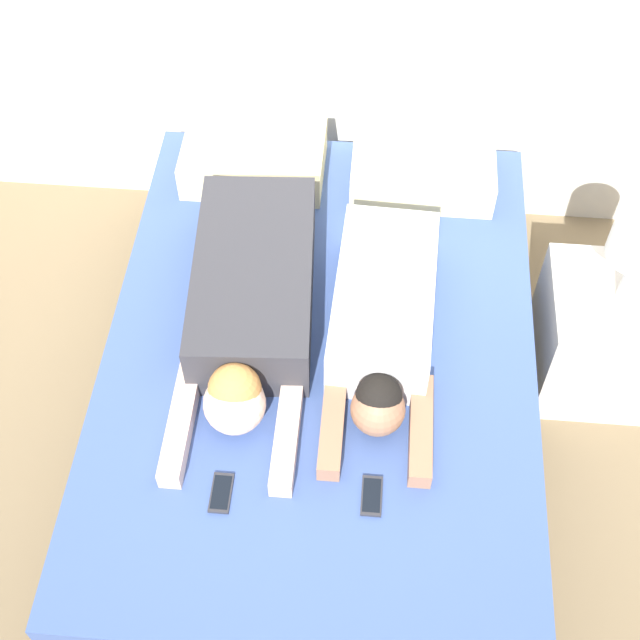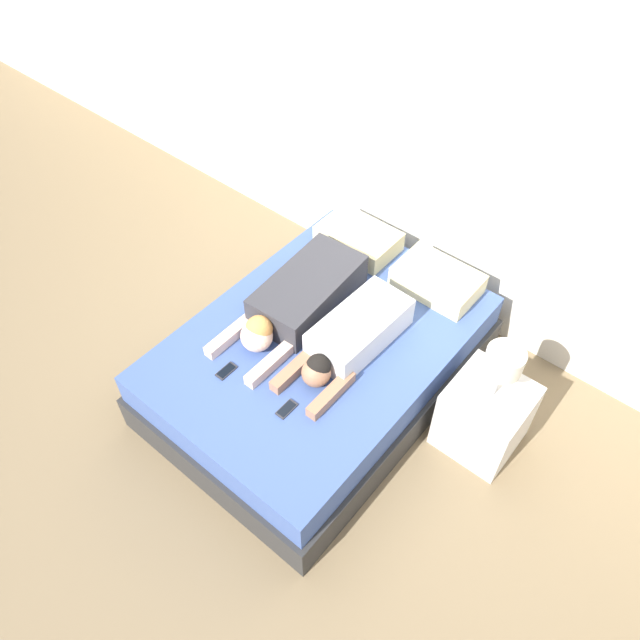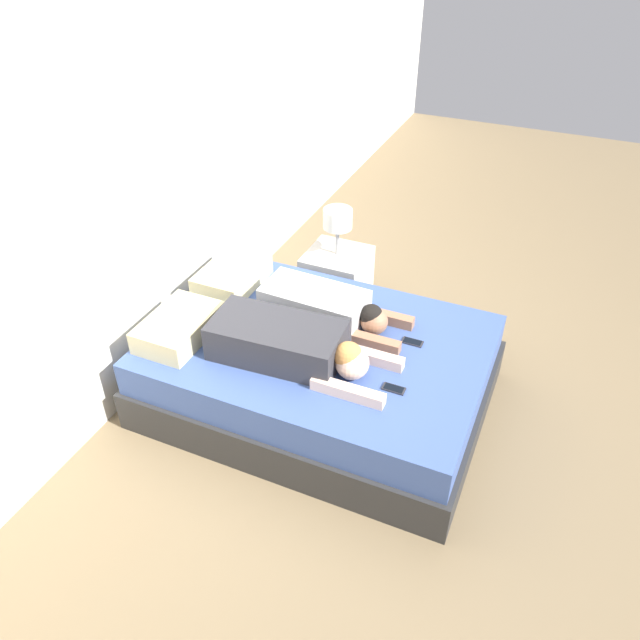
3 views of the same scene
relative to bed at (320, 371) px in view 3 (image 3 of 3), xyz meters
The scene contains 10 objects.
ground_plane 0.25m from the bed, ahead, with size 12.00×12.00×0.00m, color #7F6B4C.
wall_back 1.59m from the bed, 90.00° to the left, with size 12.00×0.06×2.60m.
bed is the anchor object (origin of this frame).
pillow_head_left 0.93m from the bed, 111.83° to the left, with size 0.54×0.35×0.15m.
pillow_head_right 0.93m from the bed, 68.17° to the left, with size 0.54×0.35×0.15m.
person_left 0.44m from the bed, 161.57° to the left, with size 0.44×1.13×0.23m.
person_right 0.41m from the bed, 12.14° to the left, with size 0.35×0.96×0.21m.
cell_phone_left 0.67m from the bed, 113.91° to the right, with size 0.06×0.13×0.01m.
cell_phone_right 0.63m from the bed, 69.38° to the right, with size 0.06×0.13×0.01m.
nightstand 1.08m from the bed, 16.90° to the left, with size 0.46×0.46×0.86m.
Camera 3 is at (-2.79, -1.23, 2.89)m, focal length 35.00 mm.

